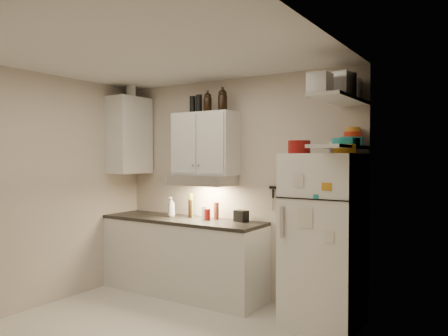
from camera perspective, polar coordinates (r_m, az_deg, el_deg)
The scene contains 35 objects.
ceiling at distance 4.15m, azimuth -10.03°, elevation 14.58°, with size 3.20×3.00×0.02m, color silver.
back_wall at distance 5.26m, azimuth 1.32°, elevation -2.54°, with size 3.20×0.02×2.60m, color beige.
left_wall at distance 5.28m, azimuth -22.88°, elevation -2.64°, with size 0.02×3.00×2.60m, color beige.
right_wall at distance 3.19m, azimuth 11.86°, elevation -5.18°, with size 0.02×3.00×2.60m, color beige.
base_cabinet at distance 5.45m, azimuth -5.47°, elevation -11.57°, with size 2.10×0.60×0.88m, color silver.
countertop at distance 5.36m, azimuth -5.48°, elevation -6.77°, with size 2.10×0.62×0.04m, color black.
upper_cabinet at distance 5.27m, azimuth -2.46°, elevation 3.18°, with size 0.80×0.33×0.75m, color silver.
side_cabinet at distance 5.90m, azimuth -12.28°, elevation 4.17°, with size 0.33×0.55×1.00m, color silver.
range_hood at distance 5.22m, azimuth -2.87°, elevation -1.58°, with size 0.76×0.46×0.12m, color silver.
fridge at distance 4.46m, azimuth 12.88°, elevation -9.14°, with size 0.70×0.68×1.70m, color white.
shelf_hi at distance 4.22m, azimuth 14.93°, elevation 8.66°, with size 0.30×0.95×0.03m, color silver.
shelf_lo at distance 4.19m, azimuth 14.89°, elevation 2.68°, with size 0.30×0.95×0.03m, color silver.
knife_strip at distance 4.90m, azimuth 8.16°, elevation -2.61°, with size 0.42×0.02×0.03m, color black.
dutch_oven at distance 4.31m, azimuth 9.79°, elevation 2.71°, with size 0.22×0.22×0.13m, color maroon.
book_stack at distance 4.13m, azimuth 15.47°, elevation 2.42°, with size 0.19×0.24×0.08m, color orange.
spice_jar at distance 4.25m, azimuth 14.01°, elevation 2.59°, with size 0.07×0.07×0.11m, color silver.
stock_pot at distance 4.57m, azimuth 15.61°, elevation 9.70°, with size 0.31×0.31×0.22m, color silver.
tin_a at distance 4.16m, azimuth 14.99°, elevation 10.47°, with size 0.22×0.19×0.22m, color #AAAAAD.
tin_b at distance 3.96m, azimuth 12.40°, elevation 10.72°, with size 0.18×0.18×0.18m, color #AAAAAD.
bowl_teal at distance 4.51m, azimuth 16.23°, elevation 3.34°, with size 0.22×0.22×0.09m, color teal.
bowl_orange at distance 4.57m, azimuth 16.48°, elevation 4.21°, with size 0.18×0.18×0.05m, color red.
bowl_yellow at distance 4.57m, azimuth 16.48°, elevation 4.82°, with size 0.14×0.14×0.04m, color orange.
plates at distance 4.18m, azimuth 15.62°, elevation 3.32°, with size 0.25×0.25×0.06m, color teal.
growler_a at distance 5.21m, azimuth -2.15°, elevation 8.61°, with size 0.10×0.10×0.23m, color black, non-canonical shape.
growler_b at distance 5.13m, azimuth -0.19°, elevation 8.87°, with size 0.11×0.11×0.26m, color black, non-canonical shape.
thermos_a at distance 5.34m, azimuth -3.30°, elevation 8.36°, with size 0.08×0.08×0.22m, color black.
thermos_b at distance 5.42m, azimuth -4.13°, elevation 8.22°, with size 0.07×0.07×0.21m, color black.
side_jar at distance 5.93m, azimuth -12.02°, elevation 9.83°, with size 0.12×0.12×0.17m, color silver.
soap_bottle at distance 5.50m, azimuth -6.90°, elevation -4.92°, with size 0.11×0.11×0.27m, color silver.
pepper_mill at distance 5.24m, azimuth -1.01°, elevation -5.61°, with size 0.06×0.06×0.20m, color brown.
oil_bottle at distance 5.45m, azimuth -4.36°, elevation -4.86°, with size 0.06×0.06×0.30m, color #636D1B.
vinegar_bottle at distance 5.37m, azimuth -4.44°, elevation -5.33°, with size 0.05×0.05×0.22m, color black.
clear_bottle at distance 5.21m, azimuth -2.66°, elevation -5.88°, with size 0.05×0.05×0.16m, color silver.
red_jar at distance 5.17m, azimuth -2.18°, elevation -6.09°, with size 0.07×0.07×0.14m, color maroon.
caddy at distance 5.06m, azimuth 2.26°, elevation -6.28°, with size 0.15×0.11×0.13m, color black.
Camera 1 is at (2.75, -2.96, 1.67)m, focal length 35.00 mm.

